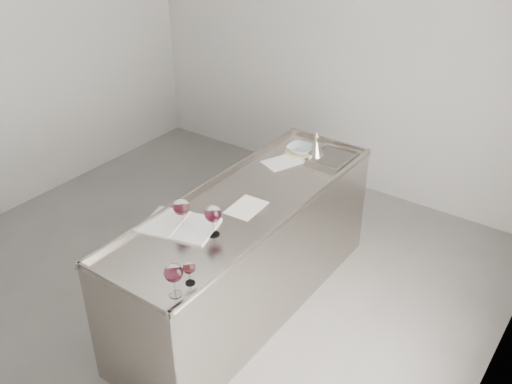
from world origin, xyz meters
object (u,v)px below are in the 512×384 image
Objects in this scene: counter at (247,254)px; wine_glass_right at (174,273)px; wine_glass_left at (181,208)px; wine_glass_middle at (213,214)px; wine_glass_small at (189,268)px; ceramic_bowl at (300,149)px; notebook at (180,225)px; wine_funnel at (316,148)px.

counter is 11.47× the size of wine_glass_right.
wine_glass_left is 0.67m from wine_glass_right.
wine_glass_middle is 1.47× the size of wine_glass_small.
ceramic_bowl is at bearing 100.67° from wine_glass_right.
wine_glass_left is (-0.14, -0.52, 0.62)m from counter.
wine_glass_left is at bearing -104.98° from counter.
wine_glass_small is 1.81m from ceramic_bowl.
wine_funnel is (0.20, 1.42, 0.06)m from notebook.
wine_glass_left reaches higher than notebook.
wine_glass_right is 1.01× the size of ceramic_bowl.
wine_glass_right is 0.39× the size of notebook.
wine_funnel is at bearing 83.04° from wine_glass_left.
notebook is (-0.03, 0.00, -0.15)m from wine_glass_left.
wine_glass_right is (0.20, -0.58, -0.01)m from wine_glass_middle.
counter is 16.12× the size of wine_glass_small.
counter is at bearing 75.02° from wine_glass_left.
counter is 1.12m from wine_glass_small.
counter is 1.05m from wine_funnel.
wine_glass_left is 1.03× the size of wine_glass_right.
wine_glass_small is at bearing -66.52° from wine_glass_middle.
wine_funnel is at bearing 91.78° from wine_glass_middle.
notebook is at bearing -93.55° from ceramic_bowl.
wine_glass_middle is 1.04× the size of wine_funnel.
ceramic_bowl is at bearing 96.88° from wine_glass_middle.
notebook is 1.37m from ceramic_bowl.
wine_glass_middle is 0.61m from wine_glass_right.
notebook is at bearing 179.99° from wine_glass_left.
wine_glass_right is at bearing -82.96° from wine_funnel.
notebook is (-0.17, -0.52, 0.47)m from counter.
wine_glass_right is at bearing -51.71° from wine_glass_left.
notebook is at bearing -167.18° from wine_glass_middle.
counter is at bearing 104.71° from wine_glass_right.
ceramic_bowl is (0.06, 1.37, -0.11)m from wine_glass_left.
notebook is (-0.44, 0.52, -0.14)m from wine_glass_right.
wine_glass_small is at bearing -82.48° from wine_funnel.
wine_glass_middle reaches higher than notebook.
wine_glass_right is 1.40× the size of wine_glass_small.
wine_funnel is (-0.24, 1.82, -0.04)m from wine_glass_small.
wine_glass_left reaches higher than wine_glass_small.
wine_glass_right is at bearing -71.13° from wine_glass_middle.
wine_glass_right is at bearing -65.39° from notebook.
wine_glass_middle is at bearing 14.37° from wine_glass_left.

